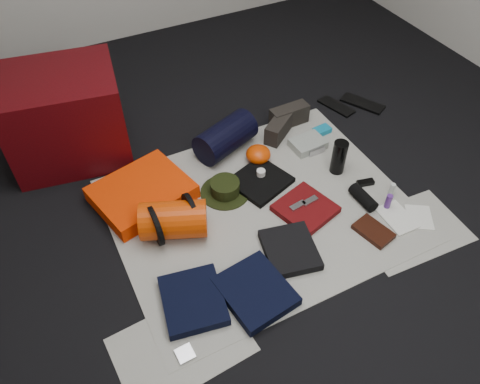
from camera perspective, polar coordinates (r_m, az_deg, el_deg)
name	(u,v)px	position (r m, az deg, el deg)	size (l,w,h in m)	color
floor	(260,210)	(2.64, 2.51, -2.25)	(4.50, 4.50, 0.02)	black
newspaper_mat	(261,209)	(2.63, 2.52, -2.07)	(1.60, 1.30, 0.01)	beige
newspaper_sheet_front_left	(181,345)	(2.19, -7.16, -18.01)	(0.58, 0.40, 0.00)	beige
newspaper_sheet_front_right	(410,230)	(2.69, 20.06, -4.38)	(0.58, 0.40, 0.00)	beige
red_cabinet	(65,116)	(2.99, -20.51, 8.62)	(0.66, 0.55, 0.55)	#470509
sleeping_pad	(142,193)	(2.70, -11.85, -0.09)	(0.51, 0.42, 0.09)	#F83602
stuff_sack	(174,220)	(2.46, -8.10, -3.39)	(0.20, 0.20, 0.34)	#CC3703
sack_strap_left	(155,226)	(2.44, -10.29, -4.07)	(0.22, 0.22, 0.03)	black
sack_strap_right	(191,213)	(2.48, -5.97, -2.50)	(0.22, 0.22, 0.03)	black
navy_duffel	(226,137)	(2.92, -1.77, 6.71)	(0.20, 0.20, 0.39)	black
boonie_brim	(225,192)	(2.71, -1.82, 0.01)	(0.29, 0.29, 0.01)	black
boonie_crown	(225,187)	(2.68, -1.84, 0.62)	(0.17, 0.17, 0.07)	black
hiking_boot_left	(279,128)	(3.06, 4.74, 7.78)	(0.25, 0.09, 0.13)	black
hiking_boot_right	(289,116)	(3.17, 6.01, 9.25)	(0.26, 0.10, 0.13)	black
flip_flop_left	(336,106)	(3.41, 11.65, 10.20)	(0.10, 0.27, 0.01)	black
flip_flop_right	(362,103)	(3.48, 14.70, 10.40)	(0.11, 0.30, 0.02)	black
trousers_navy_a	(193,300)	(2.26, -5.75, -13.01)	(0.28, 0.32, 0.05)	black
trousers_navy_b	(255,291)	(2.28, 1.88, -12.01)	(0.30, 0.34, 0.05)	black
trousers_charcoal	(290,250)	(2.43, 6.10, -7.01)	(0.26, 0.30, 0.05)	black
black_tshirt	(260,181)	(2.76, 2.48, 1.35)	(0.31, 0.29, 0.03)	black
red_shirt	(305,209)	(2.63, 7.97, -2.04)	(0.28, 0.28, 0.04)	#57090B
orange_stuff_sack	(258,154)	(2.88, 2.24, 4.61)	(0.15, 0.15, 0.10)	#CC3703
first_aid_pouch	(308,144)	(3.02, 8.25, 5.84)	(0.21, 0.16, 0.05)	gray
water_bottle	(339,157)	(2.83, 11.97, 4.18)	(0.09, 0.09, 0.22)	black
speaker	(363,198)	(2.73, 14.78, -0.66)	(0.07, 0.07, 0.18)	black
compact_camera	(315,149)	(2.99, 9.08, 5.20)	(0.11, 0.07, 0.04)	#B2B1B6
cyan_case	(322,130)	(3.15, 9.97, 7.42)	(0.11, 0.07, 0.04)	#107CA4
toiletry_purple	(388,202)	(2.72, 17.61, -1.16)	(0.03, 0.03, 0.10)	#542780
toiletry_clear	(392,190)	(2.81, 18.02, 0.29)	(0.03, 0.03, 0.08)	beige
paperback_book	(373,231)	(2.60, 15.95, -4.63)	(0.13, 0.20, 0.03)	black
map_booklet	(397,218)	(2.72, 18.59, -2.98)	(0.15, 0.22, 0.01)	silver
map_printout	(419,217)	(2.76, 21.01, -2.87)	(0.14, 0.18, 0.01)	silver
sunglasses	(365,183)	(2.85, 15.04, 1.12)	(0.10, 0.04, 0.03)	black
key_cluster	(185,354)	(2.16, -6.72, -19.00)	(0.07, 0.07, 0.01)	#B2B1B6
tape_roll	(261,173)	(2.76, 2.57, 2.36)	(0.05, 0.05, 0.04)	silver
energy_bar_a	(298,206)	(2.60, 7.05, -1.66)	(0.10, 0.04, 0.01)	#B2B1B6
energy_bar_b	(310,201)	(2.63, 8.53, -1.08)	(0.10, 0.04, 0.01)	#B2B1B6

